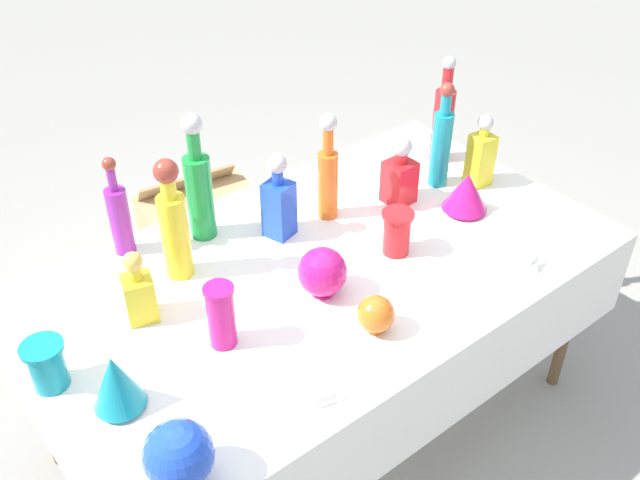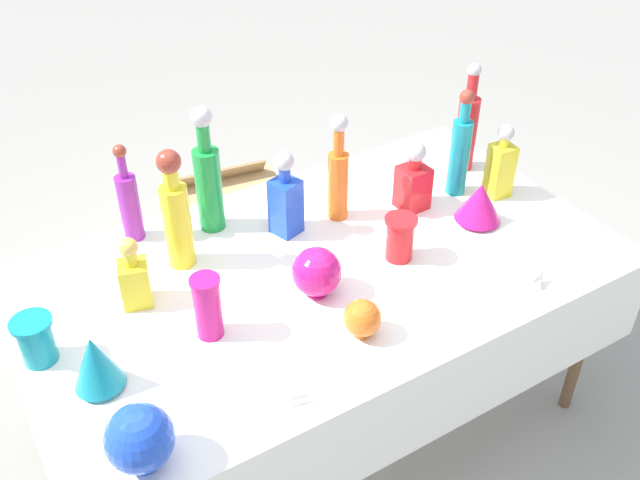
% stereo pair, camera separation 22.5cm
% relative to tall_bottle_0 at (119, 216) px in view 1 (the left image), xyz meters
% --- Properties ---
extents(ground_plane, '(40.00, 40.00, 0.00)m').
position_rel_tall_bottle_0_xyz_m(ground_plane, '(0.46, -0.46, -0.90)').
color(ground_plane, gray).
extents(display_table, '(1.93, 1.10, 0.76)m').
position_rel_tall_bottle_0_xyz_m(display_table, '(0.46, -0.50, -0.20)').
color(display_table, white).
rests_on(display_table, ground).
extents(tall_bottle_0, '(0.07, 0.07, 0.35)m').
position_rel_tall_bottle_0_xyz_m(tall_bottle_0, '(0.00, 0.00, 0.00)').
color(tall_bottle_0, purple).
rests_on(tall_bottle_0, display_table).
extents(tall_bottle_1, '(0.08, 0.08, 0.43)m').
position_rel_tall_bottle_0_xyz_m(tall_bottle_1, '(1.26, -0.22, 0.04)').
color(tall_bottle_1, red).
rests_on(tall_bottle_1, display_table).
extents(tall_bottle_2, '(0.09, 0.09, 0.46)m').
position_rel_tall_bottle_0_xyz_m(tall_bottle_2, '(0.25, -0.08, 0.05)').
color(tall_bottle_2, '#198C38').
rests_on(tall_bottle_2, display_table).
extents(tall_bottle_3, '(0.07, 0.07, 0.40)m').
position_rel_tall_bottle_0_xyz_m(tall_bottle_3, '(0.66, -0.26, 0.03)').
color(tall_bottle_3, orange).
rests_on(tall_bottle_3, display_table).
extents(tall_bottle_4, '(0.07, 0.07, 0.41)m').
position_rel_tall_bottle_0_xyz_m(tall_bottle_4, '(1.12, -0.35, 0.03)').
color(tall_bottle_4, teal).
rests_on(tall_bottle_4, display_table).
extents(tall_bottle_5, '(0.09, 0.09, 0.41)m').
position_rel_tall_bottle_0_xyz_m(tall_bottle_5, '(0.08, -0.22, 0.05)').
color(tall_bottle_5, yellow).
rests_on(tall_bottle_5, display_table).
extents(square_decanter_0, '(0.11, 0.11, 0.24)m').
position_rel_tall_bottle_0_xyz_m(square_decanter_0, '(-0.11, -0.33, -0.04)').
color(square_decanter_0, yellow).
rests_on(square_decanter_0, display_table).
extents(square_decanter_1, '(0.10, 0.10, 0.26)m').
position_rel_tall_bottle_0_xyz_m(square_decanter_1, '(0.92, -0.35, -0.03)').
color(square_decanter_1, red).
rests_on(square_decanter_1, display_table).
extents(square_decanter_2, '(0.11, 0.11, 0.31)m').
position_rel_tall_bottle_0_xyz_m(square_decanter_2, '(0.46, -0.24, -0.01)').
color(square_decanter_2, blue).
rests_on(square_decanter_2, display_table).
extents(square_decanter_3, '(0.09, 0.09, 0.28)m').
position_rel_tall_bottle_0_xyz_m(square_decanter_3, '(1.24, -0.44, -0.02)').
color(square_decanter_3, yellow).
rests_on(square_decanter_3, display_table).
extents(slender_vase_0, '(0.09, 0.09, 0.20)m').
position_rel_tall_bottle_0_xyz_m(slender_vase_0, '(0.02, -0.57, -0.03)').
color(slender_vase_0, '#C61972').
rests_on(slender_vase_0, display_table).
extents(slender_vase_1, '(0.11, 0.11, 0.14)m').
position_rel_tall_bottle_0_xyz_m(slender_vase_1, '(-0.42, -0.42, -0.06)').
color(slender_vase_1, teal).
rests_on(slender_vase_1, display_table).
extents(slender_vase_2, '(0.11, 0.11, 0.15)m').
position_rel_tall_bottle_0_xyz_m(slender_vase_2, '(0.70, -0.56, -0.06)').
color(slender_vase_2, red).
rests_on(slender_vase_2, display_table).
extents(fluted_vase_0, '(0.13, 0.13, 0.17)m').
position_rel_tall_bottle_0_xyz_m(fluted_vase_0, '(-0.31, -0.60, -0.05)').
color(fluted_vase_0, teal).
rests_on(fluted_vase_0, display_table).
extents(fluted_vase_1, '(0.16, 0.16, 0.15)m').
position_rel_tall_bottle_0_xyz_m(fluted_vase_1, '(1.06, -0.54, -0.06)').
color(fluted_vase_1, '#C61972').
rests_on(fluted_vase_1, display_table).
extents(round_bowl_0, '(0.17, 0.17, 0.17)m').
position_rel_tall_bottle_0_xyz_m(round_bowl_0, '(-0.30, -0.90, -0.05)').
color(round_bowl_0, blue).
rests_on(round_bowl_0, display_table).
extents(round_bowl_1, '(0.15, 0.15, 0.16)m').
position_rel_tall_bottle_0_xyz_m(round_bowl_1, '(0.38, -0.58, -0.06)').
color(round_bowl_1, '#C61972').
rests_on(round_bowl_1, display_table).
extents(round_bowl_2, '(0.11, 0.11, 0.12)m').
position_rel_tall_bottle_0_xyz_m(round_bowl_2, '(0.39, -0.80, -0.08)').
color(round_bowl_2, orange).
rests_on(round_bowl_2, display_table).
extents(price_tag_left, '(0.06, 0.03, 0.04)m').
position_rel_tall_bottle_0_xyz_m(price_tag_left, '(0.98, -0.91, -0.12)').
color(price_tag_left, white).
rests_on(price_tag_left, display_table).
extents(price_tag_center, '(0.06, 0.03, 0.03)m').
position_rel_tall_bottle_0_xyz_m(price_tag_center, '(0.95, -0.92, -0.12)').
color(price_tag_center, white).
rests_on(price_tag_center, display_table).
extents(price_tag_right, '(0.06, 0.03, 0.03)m').
position_rel_tall_bottle_0_xyz_m(price_tag_right, '(0.11, -0.93, -0.12)').
color(price_tag_right, white).
rests_on(price_tag_right, display_table).
extents(cardboard_box_behind_left, '(0.59, 0.48, 0.45)m').
position_rel_tall_bottle_0_xyz_m(cardboard_box_behind_left, '(0.64, 0.66, -0.72)').
color(cardboard_box_behind_left, tan).
rests_on(cardboard_box_behind_left, ground).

